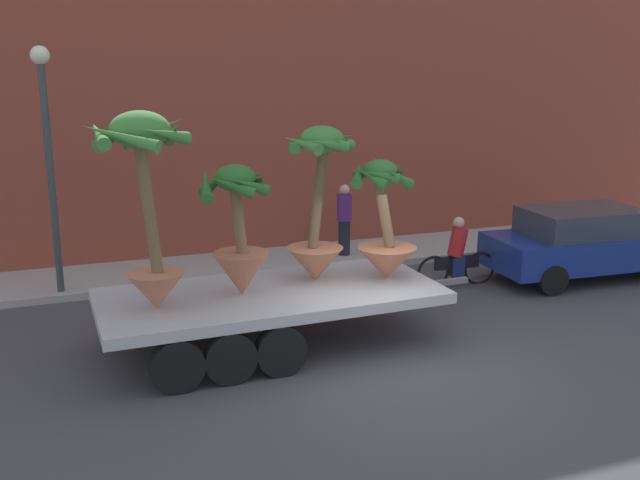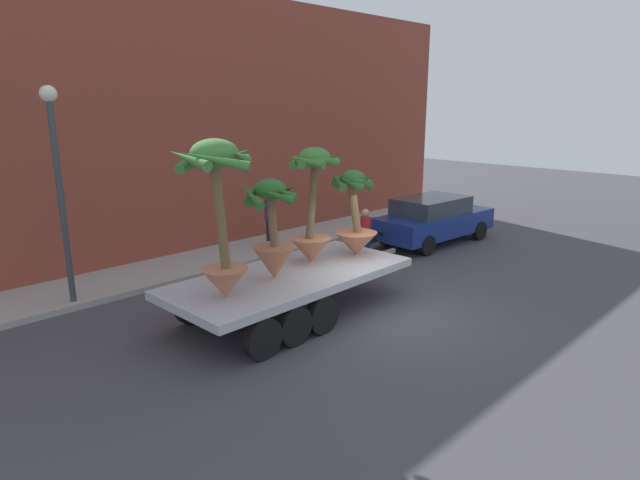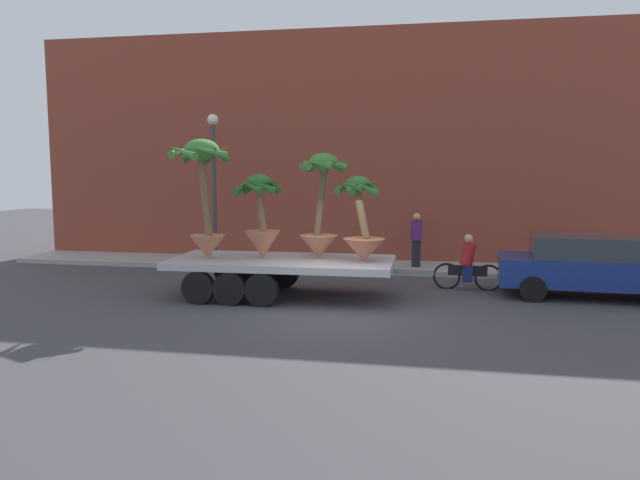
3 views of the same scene
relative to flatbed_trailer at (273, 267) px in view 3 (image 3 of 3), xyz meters
name	(u,v)px [view 3 (image 3 of 3)]	position (x,y,z in m)	size (l,w,h in m)	color
ground_plane	(334,312)	(1.81, -1.36, -0.77)	(60.00, 60.00, 0.00)	#423F44
sidewalk	(365,266)	(1.81, 4.74, -0.69)	(24.00, 2.20, 0.15)	#A39E99
building_facade	(372,148)	(1.81, 6.44, 3.19)	(24.00, 1.20, 7.92)	brown
flatbed_trailer	(273,267)	(0.00, 0.00, 0.00)	(6.66, 2.62, 0.98)	#B7BABF
potted_palm_rear	(261,221)	(-0.29, -0.03, 1.17)	(1.19, 1.16, 2.14)	#B26647
potted_palm_middle	(362,228)	(2.29, -0.04, 1.05)	(1.28, 1.17, 2.11)	#B26647
potted_palm_front	(321,208)	(1.19, 0.30, 1.49)	(1.38, 1.33, 2.67)	#B26647
potted_palm_extra	(204,191)	(-1.72, -0.24, 1.92)	(1.62, 1.68, 3.02)	#C17251
cyclist	(468,265)	(4.93, 1.85, -0.10)	(1.84, 0.36, 1.54)	black
parked_car	(590,266)	(7.91, 1.36, 0.06)	(4.62, 2.07, 1.58)	navy
pedestrian_near_gate	(416,239)	(3.45, 4.56, 0.28)	(0.36, 0.36, 1.71)	black
street_lamp	(214,169)	(-3.03, 3.94, 2.46)	(0.36, 0.36, 4.83)	#383D42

